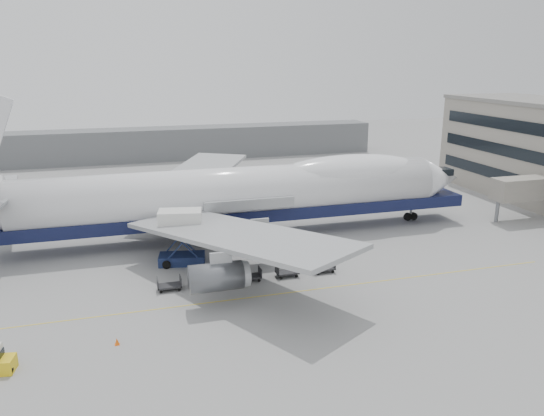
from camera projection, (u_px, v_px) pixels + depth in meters
name	position (u px, v px, depth m)	size (l,w,h in m)	color
ground	(260.00, 271.00, 56.20)	(260.00, 260.00, 0.00)	gray
apron_line	(277.00, 294.00, 50.66)	(60.00, 0.15, 0.01)	gold
hangar	(134.00, 145.00, 117.23)	(110.00, 8.00, 7.00)	slate
airliner	(240.00, 193.00, 65.95)	(67.00, 55.30, 19.98)	white
catering_truck	(181.00, 234.00, 57.36)	(5.32, 4.09, 6.09)	navy
traffic_cone	(117.00, 342.00, 41.61)	(0.38, 0.38, 0.57)	#FF600D
dolly_0	(169.00, 285.00, 51.44)	(2.30, 1.35, 1.30)	#2D2D30
dolly_1	(210.00, 280.00, 52.53)	(2.30, 1.35, 1.30)	#2D2D30
dolly_2	(250.00, 276.00, 53.62)	(2.30, 1.35, 1.30)	#2D2D30
dolly_3	(287.00, 272.00, 54.72)	(2.30, 1.35, 1.30)	#2D2D30
dolly_4	(323.00, 267.00, 55.81)	(2.30, 1.35, 1.30)	#2D2D30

